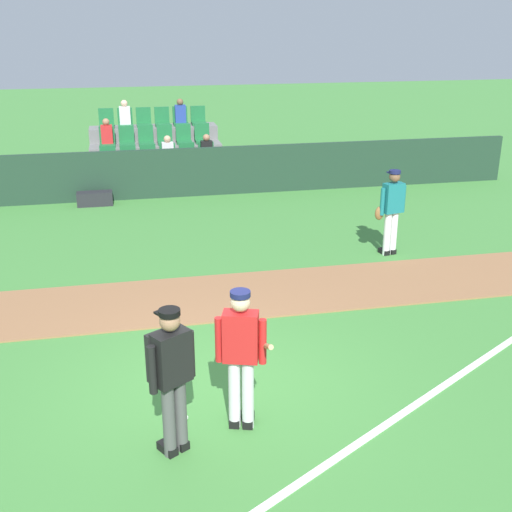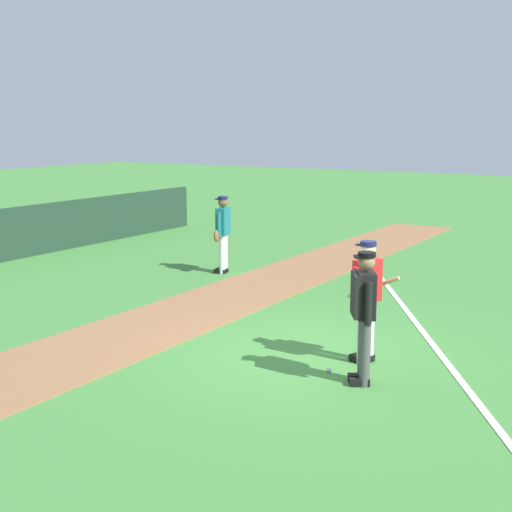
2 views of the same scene
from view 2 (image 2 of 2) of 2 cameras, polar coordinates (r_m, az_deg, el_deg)
The scene contains 7 objects.
ground_plane at distance 10.55m, azimuth 4.13°, elevation -8.04°, with size 80.00×80.00×0.00m, color #42843A.
infield_dirt_path at distance 12.12m, azimuth -8.34°, elevation -5.59°, with size 28.00×1.96×0.03m, color #936642.
foul_line_chalk at distance 13.01m, azimuth 12.24°, elevation -4.63°, with size 12.00×0.10×0.01m, color white.
batter_red_jersey at distance 10.13m, azimuth 8.89°, elevation -3.23°, with size 0.58×0.80×1.76m.
umpire_home_plate at distance 9.28m, azimuth 8.64°, elevation -4.31°, with size 0.54×0.46×1.76m.
runner_teal_jersey at distance 16.09m, azimuth -2.70°, elevation 1.97°, with size 0.67×0.37×1.76m.
baseball at distance 9.92m, azimuth 5.89°, elevation -9.07°, with size 0.07×0.07×0.07m, color white.
Camera 2 is at (-8.89, -4.58, 3.36)m, focal length 49.77 mm.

